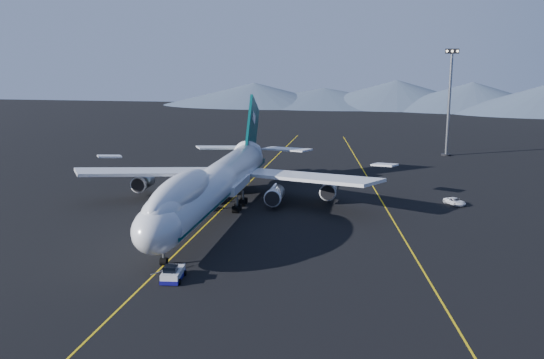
% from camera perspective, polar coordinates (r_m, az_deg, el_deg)
% --- Properties ---
extents(ground, '(500.00, 500.00, 0.00)m').
position_cam_1_polar(ground, '(108.46, -5.34, -3.36)').
color(ground, black).
rests_on(ground, ground).
extents(taxiway_line_main, '(0.25, 220.00, 0.01)m').
position_cam_1_polar(taxiway_line_main, '(108.46, -5.34, -3.36)').
color(taxiway_line_main, gold).
rests_on(taxiway_line_main, ground).
extents(taxiway_line_side, '(28.08, 198.09, 0.01)m').
position_cam_1_polar(taxiway_line_side, '(114.42, 10.70, -2.71)').
color(taxiway_line_side, gold).
rests_on(taxiway_line_side, ground).
extents(boeing_747, '(59.62, 72.43, 19.37)m').
position_cam_1_polar(boeing_747, '(107.13, -5.39, -0.35)').
color(boeing_747, silver).
rests_on(boeing_747, ground).
extents(pushback_tug, '(3.05, 4.87, 2.03)m').
position_cam_1_polar(pushback_tug, '(78.85, -9.31, -8.84)').
color(pushback_tug, silver).
rests_on(pushback_tug, ground).
extents(service_van, '(4.42, 5.06, 1.30)m').
position_cam_1_polar(service_van, '(120.40, 16.82, -1.98)').
color(service_van, white).
rests_on(service_van, ground).
extents(floodlight_mast, '(3.66, 2.74, 29.62)m').
position_cam_1_polar(floodlight_mast, '(176.81, 16.33, 7.00)').
color(floodlight_mast, black).
rests_on(floodlight_mast, ground).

